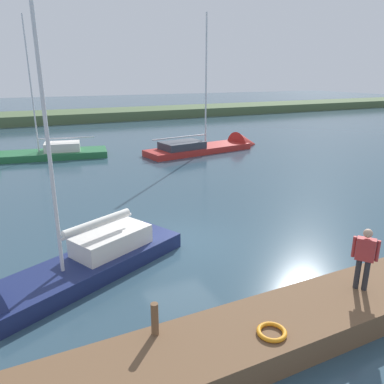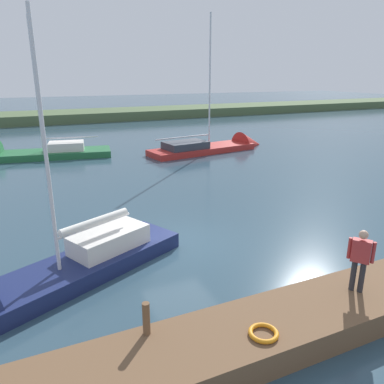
% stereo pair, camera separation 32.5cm
% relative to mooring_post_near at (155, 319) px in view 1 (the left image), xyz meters
% --- Properties ---
extents(ground_plane, '(200.00, 200.00, 0.00)m').
position_rel_mooring_post_near_xyz_m(ground_plane, '(-2.94, -5.19, -1.04)').
color(ground_plane, '#2D4756').
extents(far_shoreline, '(180.00, 8.00, 2.40)m').
position_rel_mooring_post_near_xyz_m(far_shoreline, '(-2.94, -46.46, -1.04)').
color(far_shoreline, '#4C603D').
rests_on(far_shoreline, ground_plane).
extents(dock_pier, '(19.63, 1.99, 0.66)m').
position_rel_mooring_post_near_xyz_m(dock_pier, '(-2.94, 0.70, -0.71)').
color(dock_pier, brown).
rests_on(dock_pier, ground_plane).
extents(mooring_post_near, '(0.16, 0.16, 0.77)m').
position_rel_mooring_post_near_xyz_m(mooring_post_near, '(0.00, 0.00, 0.00)').
color(mooring_post_near, brown).
rests_on(mooring_post_near, dock_pier).
extents(life_ring_buoy, '(0.66, 0.66, 0.10)m').
position_rel_mooring_post_near_xyz_m(life_ring_buoy, '(-2.28, 1.10, -0.33)').
color(life_ring_buoy, orange).
rests_on(life_ring_buoy, dock_pier).
extents(sailboat_near_dock, '(7.93, 5.06, 8.61)m').
position_rel_mooring_post_near_xyz_m(sailboat_near_dock, '(1.51, -3.96, -0.88)').
color(sailboat_near_dock, navy).
rests_on(sailboat_near_dock, ground_plane).
extents(sailboat_behind_pier, '(10.93, 4.06, 11.59)m').
position_rel_mooring_post_near_xyz_m(sailboat_behind_pier, '(-12.93, -20.35, -0.90)').
color(sailboat_behind_pier, '#B22823').
rests_on(sailboat_behind_pier, ground_plane).
extents(sailboat_far_left, '(10.53, 4.37, 11.20)m').
position_rel_mooring_post_near_xyz_m(sailboat_far_left, '(1.92, -23.48, -0.91)').
color(sailboat_far_left, '#236638').
rests_on(sailboat_far_left, ground_plane).
extents(person_on_dock, '(0.45, 0.53, 1.70)m').
position_rel_mooring_post_near_xyz_m(person_on_dock, '(-5.49, 0.63, 0.60)').
color(person_on_dock, '#28282D').
rests_on(person_on_dock, dock_pier).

